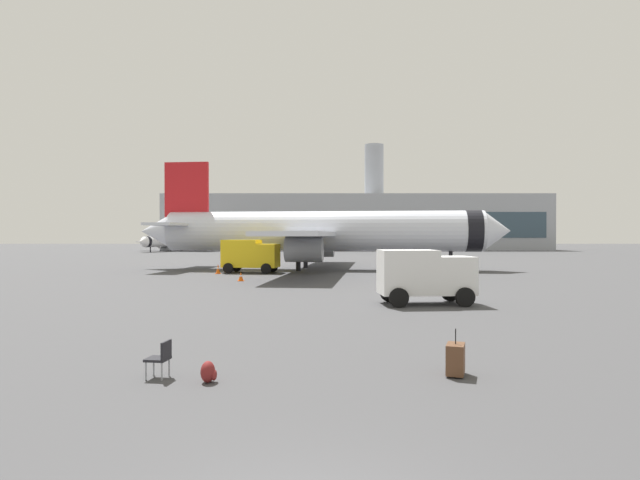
{
  "coord_description": "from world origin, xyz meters",
  "views": [
    {
      "loc": [
        0.17,
        -5.56,
        3.28
      ],
      "look_at": [
        0.17,
        26.78,
        3.0
      ],
      "focal_mm": 29.47,
      "sensor_mm": 36.0,
      "label": 1
    }
  ],
  "objects": [
    {
      "name": "traveller_backpack",
      "position": [
        -2.31,
        6.11,
        0.23
      ],
      "size": [
        0.36,
        0.4,
        0.48
      ],
      "color": "maroon",
      "rests_on": "ground"
    },
    {
      "name": "safety_cone_far",
      "position": [
        -5.53,
        32.14,
        0.31
      ],
      "size": [
        0.44,
        0.44,
        0.64
      ],
      "color": "#F2590C",
      "rests_on": "ground"
    },
    {
      "name": "terminal_building",
      "position": [
        8.35,
        116.04,
        6.3
      ],
      "size": [
        85.02,
        18.62,
        24.32
      ],
      "color": "#9EA3AD",
      "rests_on": "ground"
    },
    {
      "name": "rolling_suitcase",
      "position": [
        3.35,
        6.7,
        0.39
      ],
      "size": [
        0.58,
        0.73,
        1.1
      ],
      "color": "brown",
      "rests_on": "ground"
    },
    {
      "name": "airplane_taxiing",
      "position": [
        -30.17,
        102.63,
        2.05
      ],
      "size": [
        17.64,
        19.24,
        5.9
      ],
      "color": "white",
      "rests_on": "ground"
    },
    {
      "name": "safety_cone_outer",
      "position": [
        -8.56,
        39.3,
        0.41
      ],
      "size": [
        0.44,
        0.44,
        0.84
      ],
      "color": "#F2590C",
      "rests_on": "ground"
    },
    {
      "name": "safety_cone_mid",
      "position": [
        4.37,
        27.68,
        0.39
      ],
      "size": [
        0.44,
        0.44,
        0.79
      ],
      "color": "#F2590C",
      "rests_on": "ground"
    },
    {
      "name": "safety_cone_near",
      "position": [
        7.44,
        32.73,
        0.31
      ],
      "size": [
        0.44,
        0.44,
        0.64
      ],
      "color": "#F2590C",
      "rests_on": "ground"
    },
    {
      "name": "gate_chair",
      "position": [
        -3.49,
        6.47,
        0.5
      ],
      "size": [
        0.55,
        0.55,
        0.86
      ],
      "color": "black",
      "rests_on": "ground"
    },
    {
      "name": "service_truck",
      "position": [
        -5.97,
        40.46,
        1.61
      ],
      "size": [
        5.08,
        3.15,
        2.9
      ],
      "color": "yellow",
      "rests_on": "ground"
    },
    {
      "name": "airplane_at_gate",
      "position": [
        0.2,
        44.66,
        3.66
      ],
      "size": [
        35.77,
        32.34,
        10.5
      ],
      "color": "silver",
      "rests_on": "ground"
    },
    {
      "name": "cargo_van",
      "position": [
        5.14,
        19.37,
        1.45
      ],
      "size": [
        4.54,
        2.61,
        2.6
      ],
      "color": "white",
      "rests_on": "ground"
    }
  ]
}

